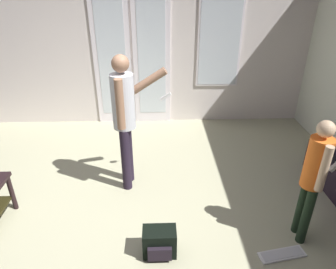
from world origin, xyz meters
TOP-DOWN VIEW (x-y plane):
  - ground_plane at (0.00, 0.00)m, footprint 6.39×5.27m
  - wall_back_with_doors at (0.06, 2.60)m, footprint 6.39×0.09m
  - person_adult at (0.26, 0.69)m, footprint 0.66×0.43m
  - person_child at (2.01, -0.24)m, footprint 0.41×0.34m
  - backpack at (0.62, -0.40)m, footprint 0.31×0.23m
  - loose_keyboard at (1.75, -0.47)m, footprint 0.46×0.21m

SIDE VIEW (x-z plane):
  - ground_plane at x=0.00m, z-range -0.02..0.00m
  - loose_keyboard at x=1.75m, z-range 0.00..0.02m
  - backpack at x=0.62m, z-range 0.00..0.27m
  - person_child at x=2.01m, z-range 0.12..1.38m
  - person_adult at x=0.26m, z-range 0.16..1.76m
  - wall_back_with_doors at x=0.06m, z-range -0.03..2.59m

